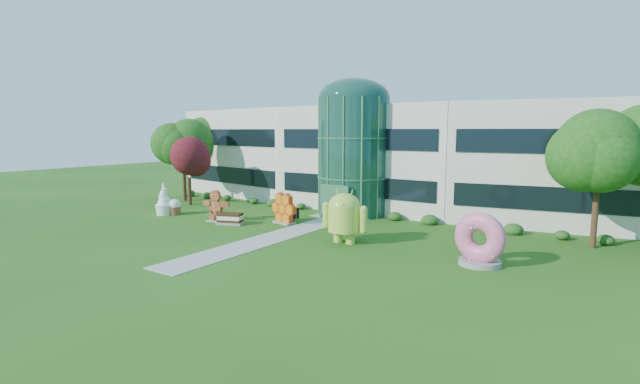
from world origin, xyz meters
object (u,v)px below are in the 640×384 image
Objects in this scene: android_green at (344,214)px; donut at (481,238)px; gingerbread at (216,206)px; android_black at (290,211)px.

donut is at bearing -1.33° from android_green.
donut is 20.58m from gingerbread.
android_green reaches higher than gingerbread.
android_green is at bearing -10.23° from gingerbread.
android_green is 8.55m from donut.
donut is at bearing -9.79° from gingerbread.
android_black is 15.63m from donut.
donut is (15.27, -3.28, 0.51)m from android_black.
android_green is at bearing -173.61° from donut.
android_green reaches higher than android_black.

